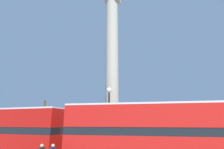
{
  "coord_description": "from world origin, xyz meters",
  "views": [
    {
      "loc": [
        4.93,
        -19.48,
        3.1
      ],
      "look_at": [
        0.0,
        0.0,
        8.52
      ],
      "focal_mm": 28.0,
      "sensor_mm": 36.0,
      "label": 1
    }
  ],
  "objects_px": {
    "bus_a": "(142,131)",
    "bus_b": "(8,130)",
    "street_lamp": "(109,111)",
    "monument_column": "(112,87)",
    "equestrian_statue": "(42,130)"
  },
  "relations": [
    {
      "from": "bus_b",
      "to": "street_lamp",
      "type": "xyz_separation_m",
      "value": [
        8.68,
        2.81,
        1.74
      ]
    },
    {
      "from": "bus_a",
      "to": "bus_b",
      "type": "xyz_separation_m",
      "value": [
        -11.99,
        0.3,
        -0.08
      ]
    },
    {
      "from": "bus_a",
      "to": "bus_b",
      "type": "relative_size",
      "value": 0.99
    },
    {
      "from": "monument_column",
      "to": "street_lamp",
      "type": "relative_size",
      "value": 3.29
    },
    {
      "from": "monument_column",
      "to": "bus_a",
      "type": "xyz_separation_m",
      "value": [
        3.77,
        -6.12,
        -4.59
      ]
    },
    {
      "from": "street_lamp",
      "to": "monument_column",
      "type": "bearing_deg",
      "value": 98.79
    },
    {
      "from": "equestrian_statue",
      "to": "monument_column",
      "type": "bearing_deg",
      "value": -6.19
    },
    {
      "from": "bus_a",
      "to": "street_lamp",
      "type": "height_order",
      "value": "street_lamp"
    },
    {
      "from": "equestrian_statue",
      "to": "street_lamp",
      "type": "height_order",
      "value": "equestrian_statue"
    },
    {
      "from": "bus_a",
      "to": "equestrian_statue",
      "type": "xyz_separation_m",
      "value": [
        -15.64,
        10.53,
        -0.56
      ]
    },
    {
      "from": "monument_column",
      "to": "bus_a",
      "type": "bearing_deg",
      "value": -58.36
    },
    {
      "from": "monument_column",
      "to": "bus_a",
      "type": "height_order",
      "value": "monument_column"
    },
    {
      "from": "equestrian_statue",
      "to": "street_lamp",
      "type": "distance_m",
      "value": 14.57
    },
    {
      "from": "monument_column",
      "to": "bus_b",
      "type": "bearing_deg",
      "value": -144.67
    },
    {
      "from": "bus_a",
      "to": "equestrian_statue",
      "type": "relative_size",
      "value": 1.75
    }
  ]
}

